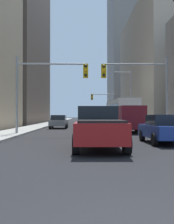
% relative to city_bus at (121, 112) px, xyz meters
% --- Properties ---
extents(sidewalk_left, '(2.73, 160.00, 0.15)m').
position_rel_city_bus_xyz_m(sidewalk_left, '(-10.81, 17.61, -1.85)').
color(sidewalk_left, '#9E9E99').
rests_on(sidewalk_left, ground).
extents(sidewalk_right, '(2.73, 160.00, 0.15)m').
position_rel_city_bus_xyz_m(sidewalk_right, '(2.16, 17.61, -1.85)').
color(sidewalk_right, '#9E9E99').
rests_on(sidewalk_right, ground).
extents(city_bus, '(2.80, 11.56, 3.40)m').
position_rel_city_bus_xyz_m(city_bus, '(0.00, 0.00, 0.00)').
color(city_bus, silver).
rests_on(city_bus, ground).
extents(pickup_truck_red, '(2.20, 5.43, 1.90)m').
position_rel_city_bus_xyz_m(pickup_truck_red, '(-4.39, -23.25, -1.00)').
color(pickup_truck_red, maroon).
rests_on(pickup_truck_red, ground).
extents(cargo_van_maroon, '(2.16, 5.23, 2.26)m').
position_rel_city_bus_xyz_m(cargo_van_maroon, '(-1.00, -11.55, -0.64)').
color(cargo_van_maroon, maroon).
rests_on(cargo_van_maroon, ground).
extents(sedan_blue, '(1.95, 4.24, 1.52)m').
position_rel_city_bus_xyz_m(sedan_blue, '(-0.78, -21.03, -1.16)').
color(sedan_blue, navy).
rests_on(sedan_blue, ground).
extents(sedan_beige, '(1.95, 4.21, 1.52)m').
position_rel_city_bus_xyz_m(sedan_beige, '(-4.46, -16.44, -1.16)').
color(sedan_beige, '#C6B793').
rests_on(sedan_beige, ground).
extents(sedan_white, '(1.95, 4.23, 1.52)m').
position_rel_city_bus_xyz_m(sedan_white, '(-4.22, -10.03, -1.16)').
color(sedan_white, white).
rests_on(sedan_white, ground).
extents(sedan_grey, '(1.95, 4.25, 1.52)m').
position_rel_city_bus_xyz_m(sedan_grey, '(-7.72, -4.08, -1.16)').
color(sedan_grey, slate).
rests_on(sedan_grey, ground).
extents(traffic_signal_near_left, '(5.50, 0.44, 6.00)m').
position_rel_city_bus_xyz_m(traffic_signal_near_left, '(-7.64, -14.55, 2.19)').
color(traffic_signal_near_left, gray).
rests_on(traffic_signal_near_left, ground).
extents(traffic_signal_near_right, '(5.12, 0.44, 6.00)m').
position_rel_city_bus_xyz_m(traffic_signal_near_right, '(-0.84, -14.55, 2.18)').
color(traffic_signal_near_right, gray).
rests_on(traffic_signal_near_right, ground).
extents(traffic_signal_far_right, '(4.89, 0.44, 6.00)m').
position_rel_city_bus_xyz_m(traffic_signal_far_right, '(-0.73, 15.21, 2.16)').
color(traffic_signal_far_right, gray).
rests_on(traffic_signal_far_right, ground).
extents(street_lamp_right, '(2.45, 0.32, 7.50)m').
position_rel_city_bus_xyz_m(street_lamp_right, '(1.11, 1.29, 2.62)').
color(street_lamp_right, gray).
rests_on(street_lamp_right, ground).
extents(building_right_far_highrise, '(14.73, 21.91, 60.62)m').
position_rel_city_bus_xyz_m(building_right_far_highrise, '(12.04, 58.67, 28.38)').
color(building_right_far_highrise, gray).
rests_on(building_right_far_highrise, ground).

